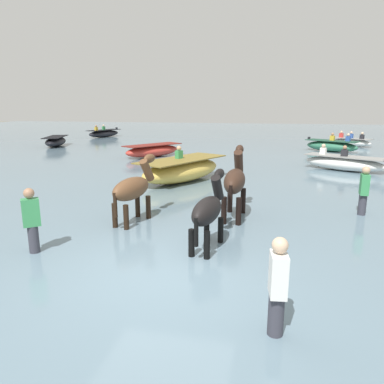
{
  "coord_description": "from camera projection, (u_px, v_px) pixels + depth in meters",
  "views": [
    {
      "loc": [
        1.81,
        -5.6,
        3.15
      ],
      "look_at": [
        -0.28,
        3.86,
        0.83
      ],
      "focal_mm": 33.9,
      "sensor_mm": 36.0,
      "label": 1
    }
  ],
  "objects": [
    {
      "name": "boat_far_inshore",
      "position": [
        344.0,
        163.0,
        16.11
      ],
      "size": [
        3.59,
        2.61,
        1.12
      ],
      "color": "silver",
      "rests_on": "water_surface"
    },
    {
      "name": "horse_flank_black",
      "position": [
        208.0,
        212.0,
        7.2
      ],
      "size": [
        0.63,
        1.7,
        1.84
      ],
      "color": "black",
      "rests_on": "ground"
    },
    {
      "name": "person_wading_close",
      "position": [
        32.0,
        226.0,
        7.02
      ],
      "size": [
        0.37,
        0.36,
        1.63
      ],
      "color": "#383842",
      "rests_on": "ground"
    },
    {
      "name": "boat_mid_outer",
      "position": [
        56.0,
        141.0,
        25.75
      ],
      "size": [
        2.16,
        3.49,
        0.69
      ],
      "color": "black",
      "rests_on": "water_surface"
    },
    {
      "name": "boat_distant_west",
      "position": [
        351.0,
        142.0,
        25.71
      ],
      "size": [
        2.84,
        2.55,
        1.05
      ],
      "color": "silver",
      "rests_on": "water_surface"
    },
    {
      "name": "boat_near_port",
      "position": [
        104.0,
        133.0,
        33.28
      ],
      "size": [
        2.21,
        3.71,
        1.14
      ],
      "color": "black",
      "rests_on": "water_surface"
    },
    {
      "name": "person_onlooker_right",
      "position": [
        277.0,
        296.0,
        4.46
      ],
      "size": [
        0.24,
        0.34,
        1.63
      ],
      "color": "#383842",
      "rests_on": "ground"
    },
    {
      "name": "boat_near_starboard",
      "position": [
        182.0,
        170.0,
        13.76
      ],
      "size": [
        3.11,
        4.22,
        1.34
      ],
      "color": "gold",
      "rests_on": "water_surface"
    },
    {
      "name": "horse_lead_bay",
      "position": [
        133.0,
        190.0,
        8.83
      ],
      "size": [
        0.77,
        1.79,
        1.93
      ],
      "color": "brown",
      "rests_on": "ground"
    },
    {
      "name": "ground_plane",
      "position": [
        161.0,
        288.0,
        6.43
      ],
      "size": [
        120.0,
        120.0,
        0.0
      ],
      "primitive_type": "plane",
      "color": "#666051"
    },
    {
      "name": "horse_trailing_dark_bay",
      "position": [
        235.0,
        182.0,
        9.18
      ],
      "size": [
        0.54,
        1.94,
        2.12
      ],
      "color": "#382319",
      "rests_on": "ground"
    },
    {
      "name": "boat_far_offshore",
      "position": [
        332.0,
        146.0,
        22.77
      ],
      "size": [
        3.37,
        2.67,
        1.17
      ],
      "color": "#337556",
      "rests_on": "water_surface"
    },
    {
      "name": "boat_mid_channel",
      "position": [
        153.0,
        151.0,
        20.45
      ],
      "size": [
        2.96,
        3.61,
        0.69
      ],
      "color": "#BC382D",
      "rests_on": "water_surface"
    },
    {
      "name": "person_onlooker_left",
      "position": [
        363.0,
        195.0,
        9.48
      ],
      "size": [
        0.22,
        0.33,
        1.63
      ],
      "color": "#383842",
      "rests_on": "ground"
    },
    {
      "name": "water_surface",
      "position": [
        229.0,
        175.0,
        15.89
      ],
      "size": [
        90.0,
        90.0,
        0.33
      ],
      "primitive_type": "cube",
      "color": "slate",
      "rests_on": "ground"
    }
  ]
}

